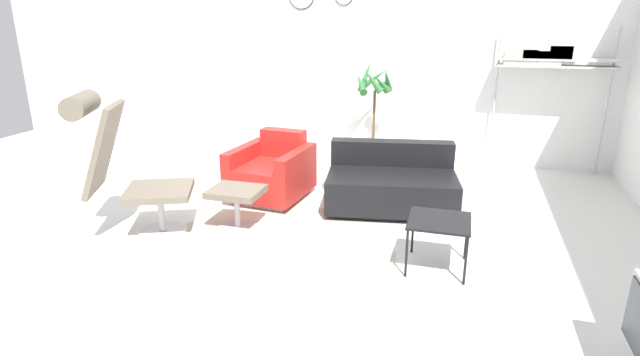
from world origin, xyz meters
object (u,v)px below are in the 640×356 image
object	(u,v)px
armchair_red	(272,174)
shelf_unit	(548,57)
potted_plant	(374,109)
side_table	(439,224)
ottoman	(236,199)
couch_low	(391,185)
lounge_chair	(119,155)

from	to	relation	value
armchair_red	shelf_unit	size ratio (longest dim) A/B	0.50
potted_plant	side_table	bearing A→B (deg)	-69.15
ottoman	side_table	distance (m)	1.89
shelf_unit	potted_plant	bearing A→B (deg)	-172.50
armchair_red	side_table	distance (m)	2.20
couch_low	potted_plant	distance (m)	1.63
couch_low	potted_plant	xyz separation A→B (m)	(-0.47, 1.47, 0.52)
armchair_red	couch_low	bearing A→B (deg)	-171.91
armchair_red	couch_low	distance (m)	1.31
armchair_red	shelf_unit	distance (m)	3.60
side_table	potted_plant	xyz separation A→B (m)	(-1.03, 2.70, 0.39)
lounge_chair	potted_plant	world-z (taller)	potted_plant
lounge_chair	potted_plant	xyz separation A→B (m)	(1.76, 2.84, 0.01)
side_table	lounge_chair	bearing A→B (deg)	-177.16
side_table	potted_plant	distance (m)	2.92
ottoman	shelf_unit	size ratio (longest dim) A/B	0.27
shelf_unit	armchair_red	bearing A→B (deg)	-148.03
couch_low	shelf_unit	xyz separation A→B (m)	(1.58, 1.74, 1.21)
armchair_red	shelf_unit	xyz separation A→B (m)	(2.89, 1.80, 1.18)
shelf_unit	side_table	bearing A→B (deg)	-109.05
armchair_red	side_table	world-z (taller)	armchair_red
side_table	shelf_unit	distance (m)	3.32
couch_low	potted_plant	size ratio (longest dim) A/B	1.02
potted_plant	shelf_unit	world-z (taller)	shelf_unit
side_table	shelf_unit	world-z (taller)	shelf_unit
ottoman	potted_plant	xyz separation A→B (m)	(0.84, 2.43, 0.47)
couch_low	side_table	bearing A→B (deg)	104.90
potted_plant	shelf_unit	size ratio (longest dim) A/B	0.77
lounge_chair	side_table	xyz separation A→B (m)	(2.78, 0.14, -0.38)
ottoman	armchair_red	size ratio (longest dim) A/B	0.53
lounge_chair	armchair_red	distance (m)	1.67
couch_low	potted_plant	world-z (taller)	potted_plant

